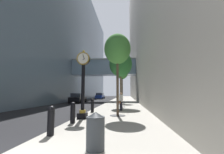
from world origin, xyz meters
The scene contains 15 objects.
ground_plane centered at (0.00, 27.00, 0.00)m, with size 110.00×110.00×0.00m, color black.
sidewalk_right centered at (2.61, 30.00, 0.07)m, with size 5.22×80.00×0.14m, color #9E998E.
building_block_left centered at (-12.22, 29.99, 15.81)m, with size 22.32×80.00×31.73m.
building_block_right centered at (9.72, 30.00, 21.72)m, with size 9.00×80.00×43.45m.
street_clock centered at (0.55, 6.33, 2.52)m, with size 0.84×0.55×4.35m.
bollard_nearest centered at (0.43, 2.55, 0.72)m, with size 0.27×0.27×1.10m.
bollard_second centered at (0.43, 4.92, 0.72)m, with size 0.27×0.27×1.10m.
bollard_fourth centered at (0.43, 9.67, 0.72)m, with size 0.27×0.27×1.10m.
street_tree_near centered at (2.66, 7.75, 4.87)m, with size 1.93×1.93×5.90m.
street_tree_mid_near centered at (2.66, 14.28, 5.05)m, with size 2.62×2.62×6.44m.
street_tree_mid_far centered at (2.66, 20.81, 4.91)m, with size 1.88×1.88×5.91m.
trash_bin centered at (2.40, 1.27, 0.68)m, with size 0.53×0.53×1.05m.
pedestrian_walking centered at (2.79, 10.98, 1.01)m, with size 0.49×0.52×1.66m.
car_blue_near centered at (-4.11, 39.47, 0.82)m, with size 2.25×4.29×1.70m.
car_black_mid centered at (-5.04, 22.73, 0.80)m, with size 2.12×4.47×1.64m.
Camera 1 is at (3.27, -3.09, 1.73)m, focal length 24.40 mm.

